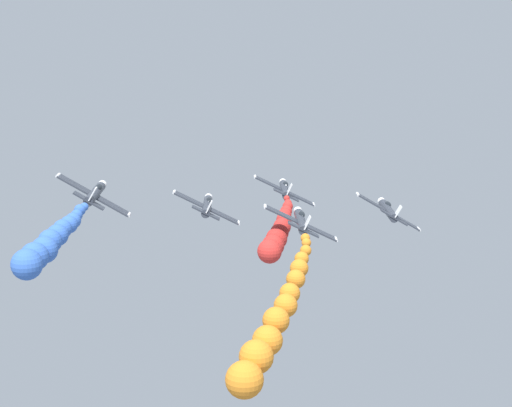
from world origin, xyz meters
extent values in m
cylinder|color=#333842|center=(4.26, 13.01, 109.53)|extent=(1.47, 9.00, 1.47)
cone|color=white|center=(4.26, 18.11, 109.53)|extent=(1.40, 1.20, 1.40)
cube|color=#333842|center=(4.21, 12.61, 109.44)|extent=(8.35, 1.90, 4.19)
cylinder|color=white|center=(0.08, 12.61, 111.45)|extent=(0.48, 1.40, 0.48)
cylinder|color=white|center=(8.35, 12.61, 107.43)|extent=(0.48, 1.40, 0.48)
cube|color=#333842|center=(4.28, 9.01, 109.58)|extent=(3.50, 1.20, 1.82)
cube|color=white|center=(4.68, 8.91, 110.40)|extent=(0.83, 1.10, 1.50)
ellipsoid|color=black|center=(4.47, 14.81, 109.98)|extent=(1.03, 2.20, 0.98)
sphere|color=red|center=(4.21, 6.18, 109.68)|extent=(0.82, 0.82, 0.82)
sphere|color=red|center=(4.28, 4.34, 109.45)|extent=(1.01, 1.01, 1.01)
sphere|color=red|center=(4.15, 2.51, 109.41)|extent=(1.37, 1.37, 1.37)
sphere|color=red|center=(3.86, 0.67, 109.19)|extent=(1.52, 1.52, 1.52)
sphere|color=red|center=(3.56, -1.16, 109.07)|extent=(1.76, 1.76, 1.76)
sphere|color=red|center=(3.41, -2.99, 108.94)|extent=(1.92, 1.92, 1.92)
sphere|color=red|center=(3.09, -4.83, 108.48)|extent=(2.17, 2.17, 2.17)
sphere|color=red|center=(2.69, -6.66, 108.22)|extent=(2.26, 2.26, 2.26)
sphere|color=red|center=(2.27, -8.50, 107.94)|extent=(2.57, 2.57, 2.57)
sphere|color=red|center=(1.81, -10.33, 107.62)|extent=(2.64, 2.64, 2.64)
sphere|color=red|center=(1.35, -12.16, 107.44)|extent=(2.81, 2.81, 2.81)
cylinder|color=#333842|center=(-6.31, 2.44, 109.48)|extent=(1.48, 9.00, 1.48)
cone|color=white|center=(-6.31, 7.54, 109.48)|extent=(1.40, 1.20, 1.40)
cube|color=#333842|center=(-6.35, 2.04, 109.39)|extent=(8.31, 1.90, 4.27)
cylinder|color=white|center=(-10.47, 2.04, 111.44)|extent=(0.48, 1.40, 0.48)
cylinder|color=white|center=(-2.23, 2.04, 107.34)|extent=(0.48, 1.40, 0.48)
cube|color=#333842|center=(-6.28, -1.56, 109.52)|extent=(3.48, 1.20, 1.86)
cube|color=white|center=(-5.87, -1.66, 110.34)|extent=(0.84, 1.10, 1.49)
ellipsoid|color=black|center=(-6.08, 4.24, 109.92)|extent=(1.03, 2.20, 0.98)
cylinder|color=#333842|center=(17.06, 1.47, 109.05)|extent=(1.50, 9.00, 1.50)
cone|color=white|center=(17.06, 6.57, 109.05)|extent=(1.43, 1.20, 1.43)
cube|color=#333842|center=(17.01, 1.07, 108.96)|extent=(8.05, 1.90, 4.77)
cylinder|color=white|center=(13.03, 1.07, 111.27)|extent=(0.49, 1.40, 0.49)
cylinder|color=white|center=(20.99, 1.07, 106.65)|extent=(0.49, 1.40, 0.49)
cube|color=#333842|center=(17.09, -2.53, 109.09)|extent=(3.38, 1.20, 2.06)
cube|color=white|center=(17.55, -2.63, 109.88)|extent=(0.92, 1.10, 1.45)
ellipsoid|color=black|center=(17.31, 3.27, 109.47)|extent=(1.04, 2.20, 1.01)
cylinder|color=#333842|center=(5.13, -8.47, 110.01)|extent=(1.47, 9.00, 1.47)
cone|color=white|center=(5.13, -3.37, 110.01)|extent=(1.39, 1.20, 1.39)
cube|color=#333842|center=(5.08, -8.87, 109.92)|extent=(8.38, 1.90, 4.14)
cylinder|color=white|center=(0.93, -8.87, 111.91)|extent=(0.48, 1.40, 0.48)
cylinder|color=white|center=(9.23, -8.87, 107.94)|extent=(0.48, 1.40, 0.48)
cube|color=#333842|center=(5.15, -12.47, 110.06)|extent=(3.50, 1.20, 1.80)
cube|color=white|center=(5.54, -12.57, 110.89)|extent=(0.82, 1.10, 1.50)
ellipsoid|color=black|center=(5.34, -6.67, 110.46)|extent=(1.02, 2.20, 0.98)
sphere|color=orange|center=(5.13, -15.66, 109.87)|extent=(1.03, 1.03, 1.03)
sphere|color=orange|center=(5.09, -17.84, 109.92)|extent=(1.03, 1.03, 1.03)
sphere|color=orange|center=(4.86, -20.03, 109.67)|extent=(1.20, 1.20, 1.20)
sphere|color=orange|center=(4.29, -22.21, 109.41)|extent=(1.48, 1.48, 1.48)
sphere|color=orange|center=(3.91, -24.40, 109.05)|extent=(1.86, 1.86, 1.86)
sphere|color=orange|center=(3.44, -26.58, 108.60)|extent=(1.89, 1.89, 1.89)
sphere|color=orange|center=(2.74, -28.77, 107.89)|extent=(2.00, 2.00, 2.00)
sphere|color=orange|center=(2.25, -30.95, 107.42)|extent=(2.23, 2.23, 2.23)
sphere|color=orange|center=(1.28, -33.13, 106.78)|extent=(2.48, 2.48, 2.48)
sphere|color=orange|center=(0.45, -35.32, 105.71)|extent=(2.74, 2.74, 2.74)
sphere|color=orange|center=(-0.56, -37.50, 105.09)|extent=(3.02, 3.02, 3.02)
sphere|color=orange|center=(-1.58, -39.69, 103.97)|extent=(3.26, 3.26, 3.26)
cylinder|color=#333842|center=(-18.79, -8.70, 113.45)|extent=(1.51, 9.00, 1.51)
cone|color=white|center=(-18.79, -3.60, 113.45)|extent=(1.43, 1.20, 1.43)
cube|color=#333842|center=(-18.84, -9.10, 113.36)|extent=(8.02, 1.90, 4.82)
cylinder|color=white|center=(-22.80, -9.10, 115.69)|extent=(0.49, 1.40, 0.49)
cylinder|color=white|center=(-14.87, -9.10, 111.03)|extent=(0.49, 1.40, 0.49)
cube|color=#333842|center=(-18.76, -12.70, 113.49)|extent=(3.37, 1.20, 2.08)
cube|color=white|center=(-18.30, -12.80, 114.28)|extent=(0.93, 1.10, 1.45)
ellipsoid|color=black|center=(-18.54, -6.90, 113.87)|extent=(1.04, 2.20, 1.01)
sphere|color=blue|center=(-18.76, -15.56, 113.43)|extent=(0.92, 0.92, 0.92)
sphere|color=blue|center=(-18.90, -17.43, 113.49)|extent=(1.23, 1.23, 1.23)
sphere|color=blue|center=(-18.89, -19.29, 113.36)|extent=(1.22, 1.22, 1.22)
sphere|color=blue|center=(-18.91, -21.15, 113.24)|extent=(1.62, 1.62, 1.62)
sphere|color=blue|center=(-18.98, -23.02, 113.27)|extent=(1.80, 1.80, 1.80)
sphere|color=blue|center=(-19.24, -24.88, 113.29)|extent=(1.87, 1.87, 1.87)
sphere|color=blue|center=(-19.34, -26.74, 113.14)|extent=(2.11, 2.11, 2.11)
sphere|color=blue|center=(-19.65, -28.60, 113.03)|extent=(2.26, 2.26, 2.26)
sphere|color=blue|center=(-19.77, -30.47, 112.72)|extent=(2.51, 2.51, 2.51)
sphere|color=blue|center=(-20.25, -32.33, 112.60)|extent=(2.60, 2.60, 2.60)
sphere|color=blue|center=(-20.49, -34.19, 112.42)|extent=(2.80, 2.80, 2.80)
camera|label=1|loc=(-1.67, -106.92, 133.59)|focal=60.81mm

